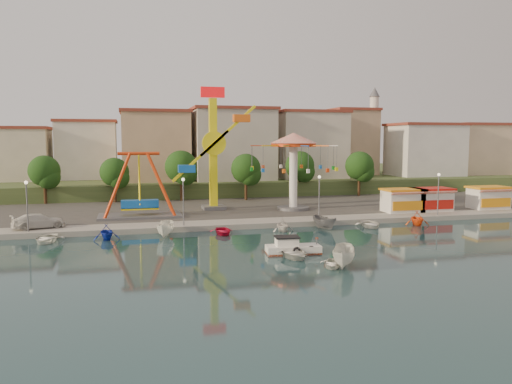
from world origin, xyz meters
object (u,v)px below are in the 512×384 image
object	(u,v)px
pirate_ship_ride	(139,186)
van	(39,221)
wave_swinger	(293,154)
skiff	(344,257)
kamikaze_tower	(216,152)
rowboat_a	(293,253)
cabin_motorboat	(292,248)

from	to	relation	value
pirate_ship_ride	van	bearing A→B (deg)	-152.81
pirate_ship_ride	van	world-z (taller)	pirate_ship_ride
wave_swinger	skiff	xyz separation A→B (m)	(-5.18, -28.41, -7.32)
skiff	pirate_ship_ride	bearing A→B (deg)	146.94
kamikaze_tower	skiff	size ratio (longest dim) A/B	3.63
pirate_ship_ride	rowboat_a	bearing A→B (deg)	-61.35
wave_swinger	rowboat_a	world-z (taller)	wave_swinger
skiff	kamikaze_tower	bearing A→B (deg)	126.33
kamikaze_tower	van	xyz separation A→B (m)	(-21.00, -9.83, -7.05)
van	pirate_ship_ride	bearing A→B (deg)	-80.75
pirate_ship_ride	kamikaze_tower	xyz separation A→B (m)	(10.29, 4.33, 4.04)
pirate_ship_ride	cabin_motorboat	bearing A→B (deg)	-58.88
pirate_ship_ride	skiff	xyz separation A→B (m)	(15.18, -26.79, -3.52)
cabin_motorboat	rowboat_a	bearing A→B (deg)	-98.39
kamikaze_tower	pirate_ship_ride	bearing A→B (deg)	-157.20
wave_swinger	cabin_motorboat	size ratio (longest dim) A/B	2.34
pirate_ship_ride	kamikaze_tower	size ratio (longest dim) A/B	0.61
cabin_motorboat	skiff	distance (m)	6.21
rowboat_a	wave_swinger	bearing A→B (deg)	64.57
kamikaze_tower	rowboat_a	world-z (taller)	kamikaze_tower
cabin_motorboat	rowboat_a	size ratio (longest dim) A/B	1.23
kamikaze_tower	cabin_motorboat	size ratio (longest dim) A/B	3.32
skiff	van	world-z (taller)	van
pirate_ship_ride	kamikaze_tower	distance (m)	11.87
cabin_motorboat	wave_swinger	bearing A→B (deg)	77.05
rowboat_a	skiff	size ratio (longest dim) A/B	0.89
wave_swinger	kamikaze_tower	bearing A→B (deg)	164.95
cabin_motorboat	van	world-z (taller)	van
wave_swinger	cabin_motorboat	xyz separation A→B (m)	(-7.62, -22.71, -7.74)
pirate_ship_ride	van	distance (m)	12.42
wave_swinger	skiff	world-z (taller)	wave_swinger
skiff	van	bearing A→B (deg)	167.99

